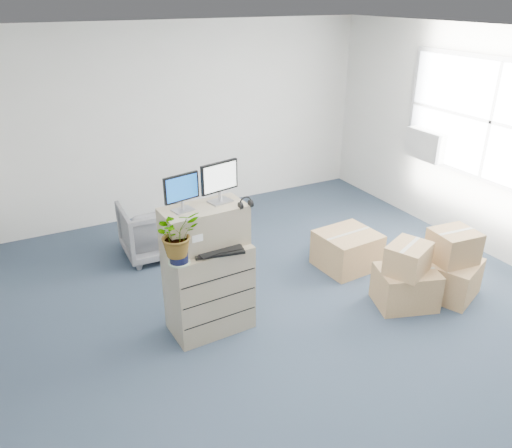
% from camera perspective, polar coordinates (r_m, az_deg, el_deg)
% --- Properties ---
extents(ground, '(7.00, 7.00, 0.00)m').
position_cam_1_polar(ground, '(5.30, 5.53, -11.54)').
color(ground, '#222E3E').
rests_on(ground, ground).
extents(wall_back, '(6.00, 0.02, 2.80)m').
position_cam_1_polar(wall_back, '(7.63, -8.64, 11.57)').
color(wall_back, silver).
rests_on(wall_back, ground).
extents(window, '(0.07, 2.72, 1.52)m').
position_cam_1_polar(window, '(6.85, 25.41, 10.50)').
color(window, gray).
rests_on(window, wall_right).
extents(ac_unit, '(0.24, 0.60, 0.40)m').
position_cam_1_polar(ac_unit, '(7.46, 18.95, 8.61)').
color(ac_unit, white).
rests_on(ac_unit, wall_right).
extents(filing_cabinet_lower, '(0.82, 0.52, 0.93)m').
position_cam_1_polar(filing_cabinet_lower, '(5.03, -5.39, -7.30)').
color(filing_cabinet_lower, '#988E69').
rests_on(filing_cabinet_lower, ground).
extents(filing_cabinet_upper, '(0.81, 0.43, 0.40)m').
position_cam_1_polar(filing_cabinet_upper, '(4.75, -5.93, -0.27)').
color(filing_cabinet_upper, '#988E69').
rests_on(filing_cabinet_upper, filing_cabinet_lower).
extents(monitor_left, '(0.35, 0.17, 0.35)m').
position_cam_1_polar(monitor_left, '(4.54, -8.50, 3.79)').
color(monitor_left, '#99999E').
rests_on(monitor_left, filing_cabinet_upper).
extents(monitor_right, '(0.40, 0.19, 0.40)m').
position_cam_1_polar(monitor_right, '(4.68, -4.18, 5.04)').
color(monitor_right, '#99999E').
rests_on(monitor_right, filing_cabinet_upper).
extents(headphones, '(0.13, 0.02, 0.13)m').
position_cam_1_polar(headphones, '(4.64, -1.19, 2.43)').
color(headphones, black).
rests_on(headphones, filing_cabinet_upper).
extents(keyboard, '(0.50, 0.28, 0.02)m').
position_cam_1_polar(keyboard, '(4.68, -4.29, -3.13)').
color(keyboard, black).
rests_on(keyboard, filing_cabinet_lower).
extents(mouse, '(0.10, 0.08, 0.03)m').
position_cam_1_polar(mouse, '(4.86, -1.56, -1.86)').
color(mouse, silver).
rests_on(mouse, filing_cabinet_lower).
extents(water_bottle, '(0.07, 0.07, 0.25)m').
position_cam_1_polar(water_bottle, '(4.81, -5.23, -0.84)').
color(water_bottle, '#94969C').
rests_on(water_bottle, filing_cabinet_lower).
extents(phone_dock, '(0.06, 0.05, 0.13)m').
position_cam_1_polar(phone_dock, '(4.81, -6.68, -2.01)').
color(phone_dock, silver).
rests_on(phone_dock, filing_cabinet_lower).
extents(external_drive, '(0.18, 0.15, 0.05)m').
position_cam_1_polar(external_drive, '(5.05, -2.52, -0.71)').
color(external_drive, black).
rests_on(external_drive, filing_cabinet_lower).
extents(tissue_box, '(0.24, 0.17, 0.08)m').
position_cam_1_polar(tissue_box, '(4.98, -2.85, -0.30)').
color(tissue_box, '#3A81C6').
rests_on(tissue_box, external_drive).
extents(potted_plant, '(0.43, 0.47, 0.42)m').
position_cam_1_polar(potted_plant, '(4.44, -8.96, -1.73)').
color(potted_plant, '#99B08D').
rests_on(potted_plant, filing_cabinet_lower).
extents(office_chair, '(0.78, 0.73, 0.78)m').
position_cam_1_polar(office_chair, '(6.56, -11.74, -0.34)').
color(office_chair, slate).
rests_on(office_chair, ground).
extents(cardboard_boxes, '(1.38, 1.76, 0.79)m').
position_cam_1_polar(cardboard_boxes, '(5.98, 16.06, -4.45)').
color(cardboard_boxes, '#A5784F').
rests_on(cardboard_boxes, ground).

